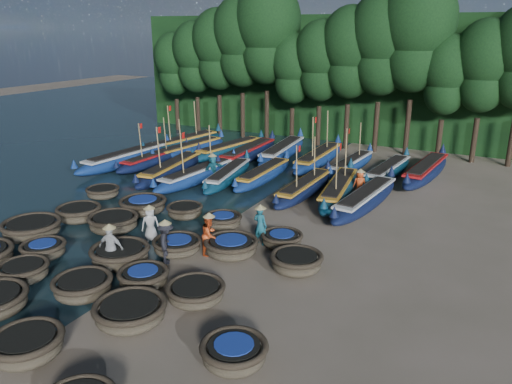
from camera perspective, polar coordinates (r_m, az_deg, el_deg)
The scene contains 59 objects.
ground at distance 22.58m, azimuth -6.16°, elevation -5.33°, with size 120.00×120.00×0.00m, color #806E5E.
foliage_wall at distance 42.42m, azimuth 11.91°, elevation 12.50°, with size 40.00×3.00×10.00m, color black.
coracle_3 at distance 16.10m, azimuth -24.68°, elevation -15.63°, with size 2.33×2.33×0.81m.
coracle_6 at distance 20.58m, azimuth -25.01°, elevation -8.21°, with size 2.20×2.20×0.74m.
coracle_7 at distance 18.66m, azimuth -19.20°, elevation -10.14°, with size 2.42×2.42×0.77m.
coracle_8 at distance 16.72m, azimuth -14.18°, elevation -13.14°, with size 2.71×2.71×0.77m.
coracle_9 at distance 14.53m, azimuth -2.52°, elevation -17.90°, with size 2.28×2.28×0.74m.
coracle_10 at distance 24.42m, azimuth -24.25°, elevation -3.83°, with size 3.13×3.13×0.85m.
coracle_11 at distance 22.20m, azimuth -23.12°, elevation -6.07°, with size 1.87×1.87×0.70m.
coracle_12 at distance 20.52m, azimuth -15.27°, elevation -6.95°, with size 2.81×2.81×0.84m.
coracle_13 at distance 18.68m, azimuth -12.74°, elevation -9.53°, with size 1.88×1.88×0.74m.
coracle_14 at distance 17.51m, azimuth -6.90°, elevation -11.31°, with size 2.55×2.55×0.70m.
coracle_15 at distance 25.68m, azimuth -19.58°, elevation -2.27°, with size 2.45×2.45×0.79m.
coracle_16 at distance 23.92m, azimuth -15.98°, elevation -3.36°, with size 2.44×2.44×0.82m.
coracle_17 at distance 21.10m, azimuth -8.99°, elevation -6.05°, with size 2.11×2.11×0.67m.
coracle_18 at distance 20.62m, azimuth -2.85°, elevation -6.26°, with size 2.36×2.36×0.77m.
coracle_19 at distance 19.37m, azimuth 4.66°, elevation -7.97°, with size 2.25×2.25×0.79m.
coracle_20 at distance 28.79m, azimuth -17.09°, elevation -0.00°, with size 2.26×2.26×0.64m.
coracle_21 at distance 25.81m, azimuth -12.78°, elevation -1.49°, with size 2.40×2.40×0.82m.
coracle_22 at distance 24.87m, azimuth -8.15°, elevation -2.14°, with size 1.90×1.90×0.70m.
coracle_23 at distance 23.42m, azimuth -3.80°, elevation -3.29°, with size 2.06×2.06×0.70m.
coracle_24 at distance 21.54m, azimuth 2.97°, elevation -5.38°, with size 2.10×2.10×0.63m.
long_boat_0 at distance 34.88m, azimuth -14.64°, elevation 3.73°, with size 2.18×8.79×1.55m.
long_boat_1 at distance 34.60m, azimuth -11.48°, elevation 3.71°, with size 1.55×7.53×3.20m.
long_boat_2 at distance 31.71m, azimuth -9.66°, elevation 2.59°, with size 2.56×8.27×3.54m.
long_boat_3 at distance 30.32m, azimuth -6.65°, elevation 1.96°, with size 2.03×8.00×3.41m.
long_boat_4 at distance 30.26m, azimuth -3.18°, elevation 1.93°, with size 2.53×7.32×1.31m.
long_boat_5 at distance 30.37m, azimuth 0.85°, elevation 2.03°, with size 1.40×7.43×1.31m.
long_boat_6 at distance 27.89m, azimuth 5.58°, elevation 0.48°, with size 1.43×7.61×3.23m.
long_boat_7 at distance 27.68m, azimuth 9.41°, elevation 0.26°, with size 2.56×8.14×3.49m.
long_boat_8 at distance 26.43m, azimuth 12.42°, elevation -0.80°, with size 2.19×8.26×1.46m.
long_boat_9 at distance 38.88m, azimuth -8.22°, elevation 5.59°, with size 2.74×8.45×3.63m.
long_boat_10 at distance 37.05m, azimuth -7.55°, elevation 4.91°, with size 2.26×7.82×1.39m.
long_boat_11 at distance 36.63m, azimuth -3.03°, elevation 4.91°, with size 2.72×7.97×1.42m.
long_boat_12 at distance 35.17m, azimuth -0.93°, elevation 4.44°, with size 1.74×8.72×1.53m.
long_boat_13 at distance 35.77m, azimuth 3.04°, elevation 4.67°, with size 2.34×8.79×1.55m.
long_boat_14 at distance 34.17m, azimuth 7.18°, elevation 3.87°, with size 1.59×8.55×3.63m.
long_boat_15 at distance 33.21m, azimuth 10.86°, elevation 3.11°, with size 1.76×7.30×3.11m.
long_boat_16 at distance 32.09m, azimuth 14.83°, elevation 2.34°, with size 2.06×7.72×1.36m.
long_boat_17 at distance 32.62m, azimuth 18.85°, elevation 2.33°, with size 2.23×8.64×1.53m.
fisherman_0 at distance 22.45m, azimuth -12.00°, elevation -3.42°, with size 0.91×0.86×1.77m.
fisherman_1 at distance 21.55m, azimuth 0.48°, elevation -3.63°, with size 0.66×0.52×1.93m.
fisherman_2 at distance 20.74m, azimuth -5.33°, elevation -4.76°, with size 0.79×0.94×1.93m.
fisherman_3 at distance 20.19m, azimuth -10.24°, elevation -5.63°, with size 1.18×1.31×1.97m.
fisherman_4 at distance 20.24m, azimuth -16.23°, elevation -5.96°, with size 1.10×0.61×1.97m.
fisherman_5 at distance 30.50m, azimuth -4.95°, elevation 2.76°, with size 0.78×1.62×1.88m.
fisherman_6 at distance 28.20m, azimuth 11.77°, elevation 1.06°, with size 0.89×0.84×1.73m.
tree_0 at distance 46.38m, azimuth -9.27°, elevation 14.32°, with size 3.68×3.68×8.68m.
tree_1 at distance 45.01m, azimuth -6.88°, elevation 15.17°, with size 4.09×4.09×9.65m.
tree_2 at distance 43.72m, azimuth -4.33°, elevation 16.04°, with size 4.51×4.51×10.63m.
tree_3 at distance 42.53m, azimuth -1.60°, elevation 16.93°, with size 4.92×4.92×11.60m.
tree_4 at distance 41.44m, azimuth 1.30°, elevation 17.83°, with size 5.34×5.34×12.58m.
tree_5 at distance 40.57m, azimuth 4.27°, elevation 13.96°, with size 3.68×3.68×8.68m.
tree_6 at distance 39.66m, azimuth 7.44°, elevation 14.74°, with size 4.09×4.09×9.65m.
tree_7 at distance 38.88m, azimuth 10.77°, elevation 15.51°, with size 4.51×4.51×10.63m.
tree_8 at distance 38.23m, azimuth 14.25°, elevation 16.25°, with size 4.92×4.92×11.60m.
tree_9 at distance 37.73m, azimuth 17.87°, elevation 16.96°, with size 5.34×5.34×12.58m.
tree_10 at distance 37.49m, azimuth 20.98°, elevation 12.48°, with size 3.68×3.68×8.68m.
tree_11 at distance 37.22m, azimuth 24.68°, elevation 13.05°, with size 4.09×4.09×9.65m.
Camera 1 is at (11.72, -17.07, 9.01)m, focal length 35.00 mm.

